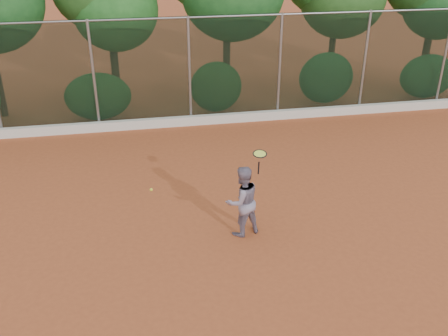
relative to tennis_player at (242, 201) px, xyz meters
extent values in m
plane|color=#A34B26|center=(-0.26, -0.27, -0.80)|extent=(80.00, 80.00, 0.00)
cube|color=silver|center=(-0.26, 6.55, -0.65)|extent=(24.00, 0.20, 0.30)
imported|color=gray|center=(0.00, 0.00, 0.00)|extent=(0.93, 0.82, 1.60)
cube|color=black|center=(-0.26, 6.73, 0.95)|extent=(24.00, 0.01, 3.50)
cylinder|color=gray|center=(-0.26, 6.73, 2.65)|extent=(24.00, 0.06, 0.06)
cylinder|color=gray|center=(-3.26, 6.73, 0.95)|extent=(0.09, 0.09, 3.50)
cylinder|color=gray|center=(-0.26, 6.73, 0.95)|extent=(0.09, 0.09, 3.50)
cylinder|color=gray|center=(2.74, 6.73, 0.95)|extent=(0.09, 0.09, 3.50)
cylinder|color=gray|center=(5.74, 6.73, 0.95)|extent=(0.09, 0.09, 3.50)
cylinder|color=gray|center=(8.74, 6.73, 0.95)|extent=(0.09, 0.09, 3.50)
cylinder|color=#3E2A18|center=(-2.66, 9.03, 0.40)|extent=(0.28, 0.28, 2.40)
ellipsoid|color=#215E20|center=(-2.46, 8.93, 2.60)|extent=(2.90, 2.40, 2.80)
cylinder|color=#412D19|center=(1.34, 8.73, 0.70)|extent=(0.26, 0.26, 3.00)
cylinder|color=#3A2916|center=(5.44, 8.93, 0.55)|extent=(0.24, 0.24, 2.70)
cylinder|color=#3B2916|center=(9.14, 8.53, 0.45)|extent=(0.28, 0.28, 2.50)
ellipsoid|color=#33732B|center=(-3.26, 7.53, 0.05)|extent=(2.20, 1.16, 1.60)
ellipsoid|color=#326C29|center=(0.74, 7.53, 0.15)|extent=(1.80, 1.04, 1.76)
ellipsoid|color=#2C752E|center=(4.74, 7.53, 0.25)|extent=(2.00, 1.10, 1.84)
ellipsoid|color=#2D772F|center=(8.74, 7.53, 0.10)|extent=(2.16, 1.12, 1.64)
cylinder|color=black|center=(0.34, 0.02, 0.75)|extent=(0.04, 0.09, 0.30)
torus|color=black|center=(0.34, -0.04, 1.10)|extent=(0.33, 0.33, 0.08)
cylinder|color=#DAE944|center=(0.34, -0.04, 1.10)|extent=(0.28, 0.28, 0.05)
sphere|color=yellow|center=(-1.89, -0.33, 0.65)|extent=(0.06, 0.06, 0.06)
camera|label=1|loc=(-2.06, -8.90, 5.36)|focal=40.00mm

